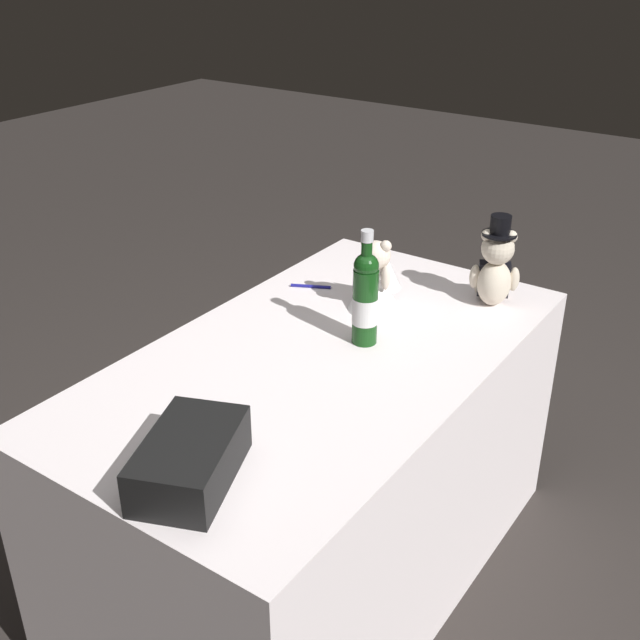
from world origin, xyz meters
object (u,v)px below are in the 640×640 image
teddy_bear_groom (495,268)px  signing_pen (312,286)px  champagne_bottle (365,297)px  gift_case_black (190,459)px  teddy_bear_bride (377,277)px

teddy_bear_groom → signing_pen: (0.22, -0.50, -0.11)m
champagne_bottle → gift_case_black: size_ratio=0.99×
teddy_bear_bride → gift_case_black: 0.90m
teddy_bear_bride → champagne_bottle: 0.22m
champagne_bottle → gift_case_black: (0.69, 0.02, -0.08)m
champagne_bottle → teddy_bear_groom: bearing=156.4°
teddy_bear_groom → teddy_bear_bride: 0.35m
teddy_bear_bride → champagne_bottle: champagne_bottle is taller
teddy_bear_groom → champagne_bottle: size_ratio=0.86×
signing_pen → gift_case_black: size_ratio=0.38×
teddy_bear_bride → signing_pen: bearing=-90.9°
teddy_bear_bride → champagne_bottle: bearing=22.8°
champagne_bottle → gift_case_black: bearing=1.7°
signing_pen → champagne_bottle: bearing=57.2°
signing_pen → gift_case_black: gift_case_black is taller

